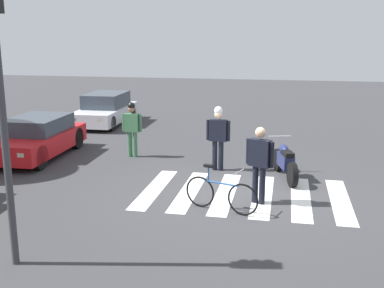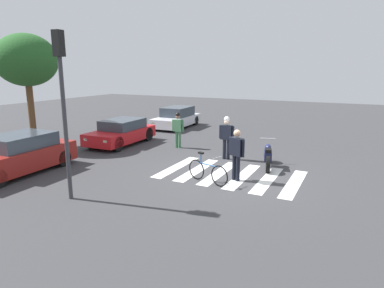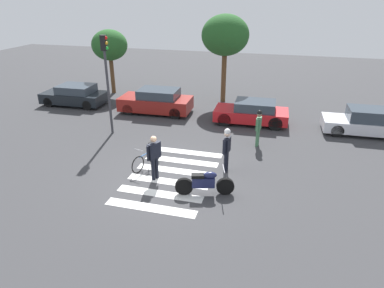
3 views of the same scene
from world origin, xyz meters
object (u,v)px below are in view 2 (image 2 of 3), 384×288
at_px(police_motorcycle, 268,156).
at_px(car_maroon_wagon, 17,155).
at_px(officer_by_motorcycle, 237,151).
at_px(car_white_van, 177,118).
at_px(officer_on_foot, 227,134).
at_px(pedestrian_bystander, 178,127).
at_px(traffic_light_pole, 63,91).
at_px(leaning_bicycle, 207,172).
at_px(car_red_convertible, 121,132).

xyz_separation_m(police_motorcycle, car_maroon_wagon, (-4.81, 8.07, 0.23)).
relative_size(officer_by_motorcycle, car_white_van, 0.43).
height_order(officer_on_foot, pedestrian_bystander, officer_on_foot).
xyz_separation_m(pedestrian_bystander, traffic_light_pole, (-7.25, -0.33, 2.18)).
xyz_separation_m(officer_by_motorcycle, car_white_van, (8.65, 7.09, -0.40)).
xyz_separation_m(police_motorcycle, car_white_van, (6.57, 7.66, 0.17)).
xyz_separation_m(leaning_bicycle, car_white_van, (9.30, 6.30, 0.24)).
height_order(pedestrian_bystander, car_white_van, pedestrian_bystander).
bearing_deg(pedestrian_bystander, car_red_convertible, 101.14).
height_order(pedestrian_bystander, car_maroon_wagon, pedestrian_bystander).
bearing_deg(car_white_van, officer_on_foot, -136.69).
xyz_separation_m(police_motorcycle, traffic_light_pole, (-5.84, 4.43, 2.72)).
bearing_deg(car_red_convertible, car_maroon_wagon, 176.37).
xyz_separation_m(leaning_bicycle, car_maroon_wagon, (-2.08, 6.71, 0.29)).
bearing_deg(car_red_convertible, officer_on_foot, -93.84).
height_order(officer_on_foot, officer_by_motorcycle, officer_on_foot).
bearing_deg(officer_on_foot, car_red_convertible, 86.16).
bearing_deg(officer_on_foot, car_maroon_wagon, 130.29).
bearing_deg(leaning_bicycle, pedestrian_bystander, 39.27).
distance_m(officer_by_motorcycle, pedestrian_bystander, 5.44).
relative_size(police_motorcycle, car_red_convertible, 0.52).
xyz_separation_m(officer_on_foot, traffic_light_pole, (-6.28, 2.54, 2.11)).
bearing_deg(officer_by_motorcycle, car_white_van, 39.34).
xyz_separation_m(officer_by_motorcycle, car_red_convertible, (2.91, 7.14, -0.42)).
height_order(leaning_bicycle, car_red_convertible, car_red_convertible).
distance_m(police_motorcycle, leaning_bicycle, 3.05).
bearing_deg(police_motorcycle, pedestrian_bystander, 73.41).
relative_size(officer_on_foot, car_white_van, 0.44).
height_order(police_motorcycle, car_red_convertible, car_red_convertible).
bearing_deg(officer_by_motorcycle, leaning_bicycle, 129.80).
xyz_separation_m(car_white_van, traffic_light_pole, (-12.41, -3.24, 2.56)).
distance_m(car_maroon_wagon, car_white_van, 11.39).
height_order(officer_by_motorcycle, car_white_van, officer_by_motorcycle).
distance_m(leaning_bicycle, car_white_van, 11.24).
height_order(officer_on_foot, car_white_van, officer_on_foot).
bearing_deg(car_red_convertible, officer_by_motorcycle, -112.17).
distance_m(leaning_bicycle, officer_on_foot, 3.29).
bearing_deg(car_maroon_wagon, car_white_van, -2.08).
bearing_deg(leaning_bicycle, traffic_light_pole, 135.37).
bearing_deg(traffic_light_pole, car_red_convertible, 26.27).
xyz_separation_m(car_red_convertible, car_white_van, (5.74, -0.05, 0.01)).
xyz_separation_m(officer_on_foot, officer_by_motorcycle, (-2.52, -1.31, -0.04)).
relative_size(police_motorcycle, pedestrian_bystander, 1.18).
xyz_separation_m(leaning_bicycle, car_red_convertible, (3.56, 6.36, 0.23)).
height_order(leaning_bicycle, officer_on_foot, officer_on_foot).
bearing_deg(car_red_convertible, leaning_bicycle, -119.28).
xyz_separation_m(officer_on_foot, car_white_van, (6.13, 5.78, -0.45)).
relative_size(pedestrian_bystander, car_maroon_wagon, 0.41).
distance_m(car_maroon_wagon, traffic_light_pole, 4.54).
distance_m(officer_on_foot, car_maroon_wagon, 8.13).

